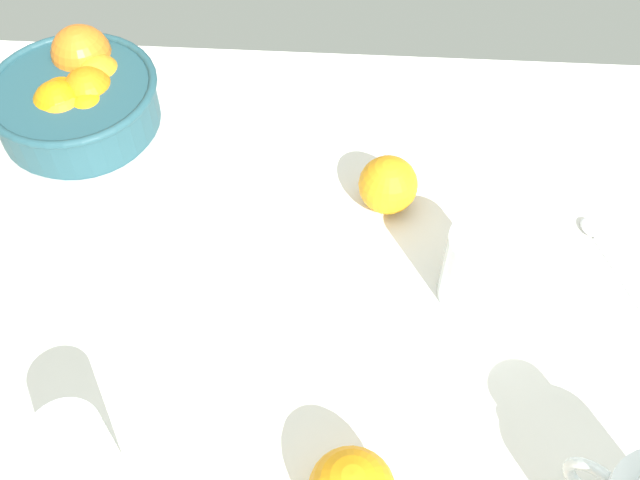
# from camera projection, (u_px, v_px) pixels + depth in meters

# --- Properties ---
(ground_plane) EXTENTS (1.42, 0.86, 0.03)m
(ground_plane) POSITION_uv_depth(u_px,v_px,m) (323.00, 275.00, 0.95)
(ground_plane) COLOR white
(fruit_bowl) EXTENTS (0.24, 0.24, 0.12)m
(fruit_bowl) POSITION_uv_depth(u_px,v_px,m) (77.00, 98.00, 1.06)
(fruit_bowl) COLOR #234C56
(fruit_bowl) RESTS_ON ground_plane
(juice_glass) EXTENTS (0.08, 0.08, 0.11)m
(juice_glass) POSITION_uv_depth(u_px,v_px,m) (477.00, 271.00, 0.88)
(juice_glass) COLOR white
(juice_glass) RESTS_ON ground_plane
(second_glass) EXTENTS (0.07, 0.07, 0.11)m
(second_glass) POSITION_uv_depth(u_px,v_px,m) (79.00, 457.00, 0.74)
(second_glass) COLOR white
(second_glass) RESTS_ON ground_plane
(loose_orange_0) EXTENTS (0.08, 0.08, 0.08)m
(loose_orange_0) POSITION_uv_depth(u_px,v_px,m) (388.00, 185.00, 0.97)
(loose_orange_0) COLOR orange
(loose_orange_0) RESTS_ON ground_plane
(spoon) EXTENTS (0.07, 0.16, 0.01)m
(spoon) POSITION_uv_depth(u_px,v_px,m) (605.00, 251.00, 0.95)
(spoon) COLOR silver
(spoon) RESTS_ON ground_plane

